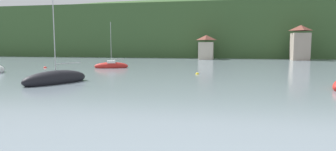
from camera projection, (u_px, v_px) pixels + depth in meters
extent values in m
cube|color=#38562D|center=(212.00, 33.00, 109.45)|extent=(352.00, 49.22, 16.63)
ellipsoid|color=#38562D|center=(158.00, 40.00, 126.24)|extent=(246.40, 34.45, 33.59)
cube|color=#BCB29E|center=(206.00, 51.00, 81.10)|extent=(3.89, 5.79, 4.66)
pyramid|color=brown|center=(206.00, 38.00, 80.72)|extent=(4.08, 6.08, 1.36)
cube|color=gray|center=(300.00, 47.00, 75.87)|extent=(4.07, 4.81, 6.97)
pyramid|color=brown|center=(301.00, 28.00, 75.36)|extent=(4.27, 5.05, 1.42)
ellipsoid|color=red|center=(111.00, 66.00, 51.07)|extent=(6.02, 3.71, 1.40)
cylinder|color=#B7B7BC|center=(111.00, 43.00, 50.64)|extent=(0.07, 0.07, 7.21)
cylinder|color=#ADADB2|center=(117.00, 59.00, 51.12)|extent=(2.01, 0.83, 0.06)
cube|color=silver|center=(111.00, 62.00, 51.00)|extent=(1.70, 1.53, 0.58)
ellipsoid|color=black|center=(56.00, 79.00, 31.05)|extent=(4.95, 7.73, 1.90)
cylinder|color=#B7B7BC|center=(54.00, 31.00, 30.52)|extent=(0.09, 0.09, 9.03)
cylinder|color=#ADADB2|center=(69.00, 63.00, 32.25)|extent=(1.40, 3.10, 0.08)
sphere|color=yellow|center=(197.00, 74.00, 40.52)|extent=(0.48, 0.48, 0.48)
sphere|color=red|center=(45.00, 68.00, 51.21)|extent=(0.53, 0.53, 0.53)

